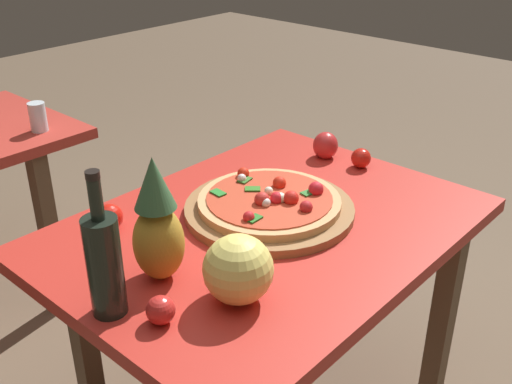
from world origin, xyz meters
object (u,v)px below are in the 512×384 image
pizza (270,200)px  wine_bottle (104,263)px  bell_pepper (325,146)px  drinking_glass_water (38,117)px  tomato_beside_pepper (361,158)px  tomato_at_corner (110,217)px  pineapple_left (157,225)px  pizza_board (269,209)px  display_table (266,252)px  tomato_by_bottle (161,310)px  melon (238,269)px

pizza → wine_bottle: 0.57m
bell_pepper → drinking_glass_water: bearing=118.6°
tomato_beside_pepper → drinking_glass_water: bearing=115.9°
pizza → bell_pepper: size_ratio=4.31×
tomato_at_corner → pineapple_left: bearing=-101.2°
pineapple_left → pizza_board: bearing=1.7°
display_table → tomato_at_corner: (-0.30, 0.29, 0.13)m
drinking_glass_water → tomato_at_corner: bearing=-108.0°
pizza → tomato_by_bottle: bearing=-164.8°
display_table → tomato_by_bottle: (-0.46, -0.11, 0.12)m
pizza_board → bell_pepper: size_ratio=5.12×
pineapple_left → tomato_beside_pepper: 0.85m
drinking_glass_water → tomato_by_bottle: bearing=-109.4°
pizza → pineapple_left: (-0.41, -0.01, 0.10)m
tomato_at_corner → tomato_beside_pepper: (0.78, -0.28, -0.00)m
pizza_board → tomato_beside_pepper: tomato_beside_pepper is taller
tomato_at_corner → tomato_beside_pepper: size_ratio=1.10×
tomato_at_corner → tomato_beside_pepper: 0.83m
tomato_at_corner → drinking_glass_water: drinking_glass_water is taller
tomato_at_corner → tomato_beside_pepper: bearing=-19.6°
pizza_board → tomato_beside_pepper: bearing=-2.4°
bell_pepper → tomato_beside_pepper: bell_pepper is taller
tomato_at_corner → tomato_by_bottle: bearing=-112.2°
melon → tomato_at_corner: bearing=90.4°
display_table → bell_pepper: 0.51m
bell_pepper → tomato_at_corner: bell_pepper is taller
pineapple_left → drinking_glass_water: 1.12m
tomato_beside_pepper → pizza_board: bearing=177.6°
wine_bottle → tomato_by_bottle: 0.15m
display_table → melon: bearing=-149.2°
pizza → tomato_at_corner: size_ratio=5.60×
melon → pizza: bearing=30.6°
melon → tomato_beside_pepper: bearing=13.6°
pizza_board → wine_bottle: (-0.56, -0.03, 0.11)m
tomato_by_bottle → drinking_glass_water: drinking_glass_water is taller
tomato_beside_pepper → display_table: bearing=-178.5°
melon → bell_pepper: size_ratio=1.69×
pizza_board → wine_bottle: wine_bottle is taller
tomato_beside_pepper → tomato_at_corner: bearing=160.4°
display_table → drinking_glass_water: drinking_glass_water is taller
melon → bell_pepper: (0.77, 0.32, -0.04)m
tomato_by_bottle → tomato_beside_pepper: 0.96m
pizza → tomato_beside_pepper: size_ratio=6.16×
pineapple_left → tomato_beside_pepper: (0.84, -0.01, -0.11)m
tomato_at_corner → drinking_glass_water: 0.84m
display_table → melon: melon is taller
display_table → pizza_board: (0.05, 0.03, 0.10)m
pineapple_left → drinking_glass_water: pineapple_left is taller
pineapple_left → bell_pepper: bearing=8.8°
melon → tomato_at_corner: size_ratio=2.20×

